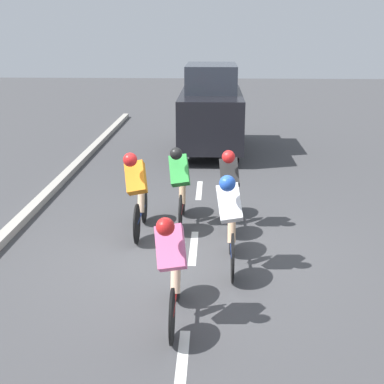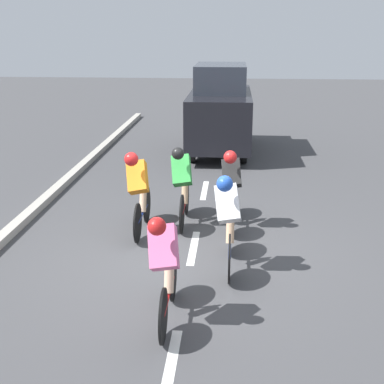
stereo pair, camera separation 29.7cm
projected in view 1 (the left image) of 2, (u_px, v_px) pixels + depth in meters
The scene contains 11 objects.
ground_plane at pixel (193, 253), 8.51m from camera, with size 60.00×60.00×0.00m, color #424244.
lane_stripe_near at pixel (182, 367), 5.66m from camera, with size 0.12×1.40×0.01m, color white.
lane_stripe_mid at pixel (194, 247), 8.71m from camera, with size 0.12×1.40×0.01m, color white.
lane_stripe_far at pixel (199, 190), 11.76m from camera, with size 0.12×1.40×0.01m, color white.
curb at pixel (0, 240), 8.82m from camera, with size 0.20×26.05×0.14m, color #A8A399.
cyclist_pink at pixel (172, 265), 6.29m from camera, with size 0.40×1.64×1.44m.
cyclist_green at pixel (180, 184), 9.50m from camera, with size 0.40×1.64×1.49m.
cyclist_white at pixel (230, 218), 7.74m from camera, with size 0.41×1.69×1.50m.
cyclist_black at pixel (230, 185), 9.44m from camera, with size 0.37×1.72×1.45m.
cyclist_orange at pixel (137, 190), 9.06m from camera, with size 0.42×1.65×1.50m.
support_car at pixel (211, 110), 15.09m from camera, with size 1.70×4.11×2.45m.
Camera 1 is at (-0.31, 7.83, 3.45)m, focal length 50.00 mm.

